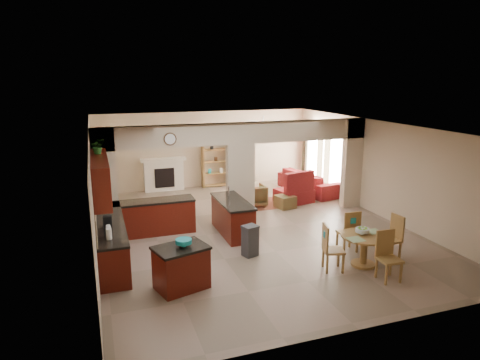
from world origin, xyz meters
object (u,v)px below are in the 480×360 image
object	(u,v)px
dining_table	(364,245)
armchair	(253,195)
sofa	(309,181)
kitchen_island	(181,267)

from	to	relation	value
dining_table	armchair	xyz separation A→B (m)	(-0.72, 4.93, -0.13)
dining_table	sofa	xyz separation A→B (m)	(1.79, 5.89, -0.10)
kitchen_island	armchair	size ratio (longest dim) A/B	1.53
kitchen_island	dining_table	size ratio (longest dim) A/B	1.13
armchair	dining_table	bearing A→B (deg)	99.93
dining_table	armchair	bearing A→B (deg)	98.27
kitchen_island	sofa	world-z (taller)	kitchen_island
kitchen_island	dining_table	xyz separation A→B (m)	(3.98, -0.28, 0.04)
kitchen_island	armchair	distance (m)	5.68
kitchen_island	dining_table	world-z (taller)	kitchen_island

